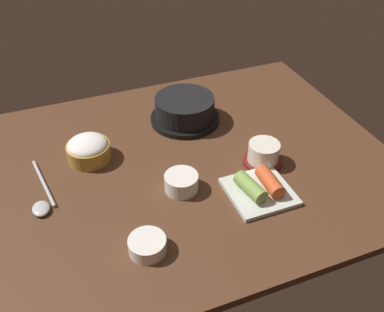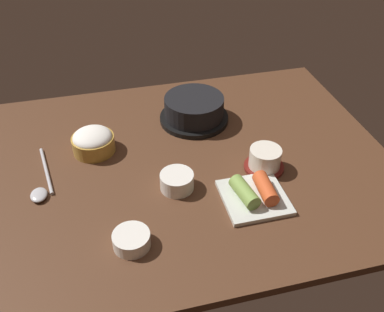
{
  "view_description": "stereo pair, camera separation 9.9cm",
  "coord_description": "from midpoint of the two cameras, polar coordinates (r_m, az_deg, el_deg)",
  "views": [
    {
      "loc": [
        -26.21,
        -74.21,
        66.8
      ],
      "look_at": [
        2.0,
        -2.0,
        5.0
      ],
      "focal_mm": 40.14,
      "sensor_mm": 36.0,
      "label": 1
    },
    {
      "loc": [
        -16.78,
        -77.22,
        66.8
      ],
      "look_at": [
        2.0,
        -2.0,
        5.0
      ],
      "focal_mm": 40.14,
      "sensor_mm": 36.0,
      "label": 2
    }
  ],
  "objects": [
    {
      "name": "banchan_cup_center",
      "position": [
        0.94,
        -4.45,
        -3.59
      ],
      "size": [
        7.44,
        7.44,
        3.85
      ],
      "color": "white",
      "rests_on": "dining_table"
    },
    {
      "name": "side_bowl_near",
      "position": [
        0.83,
        -9.44,
        -11.73
      ],
      "size": [
        7.26,
        7.26,
        3.0
      ],
      "color": "white",
      "rests_on": "dining_table"
    },
    {
      "name": "dining_table",
      "position": [
        1.03,
        -4.21,
        -1.46
      ],
      "size": [
        100.0,
        76.0,
        2.0
      ],
      "primitive_type": "cube",
      "color": "#4C2D1C",
      "rests_on": "ground"
    },
    {
      "name": "tea_cup_with_saucer",
      "position": [
        1.01,
        6.72,
        0.21
      ],
      "size": [
        9.32,
        9.32,
        5.44
      ],
      "color": "maroon",
      "rests_on": "dining_table"
    },
    {
      "name": "spoon",
      "position": [
        0.99,
        -22.08,
        -5.49
      ],
      "size": [
        4.9,
        19.26,
        1.35
      ],
      "color": "#B7B7BC",
      "rests_on": "dining_table"
    },
    {
      "name": "kimchi_plate",
      "position": [
        0.93,
        6.0,
        -4.4
      ],
      "size": [
        13.51,
        13.51,
        4.32
      ],
      "color": "silver",
      "rests_on": "dining_table"
    },
    {
      "name": "stone_pot",
      "position": [
        1.15,
        -3.46,
        6.13
      ],
      "size": [
        18.43,
        18.43,
        6.92
      ],
      "color": "black",
      "rests_on": "dining_table"
    },
    {
      "name": "rice_bowl",
      "position": [
        1.05,
        -16.25,
        0.81
      ],
      "size": [
        10.28,
        10.28,
        5.87
      ],
      "color": "#B78C38",
      "rests_on": "dining_table"
    }
  ]
}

